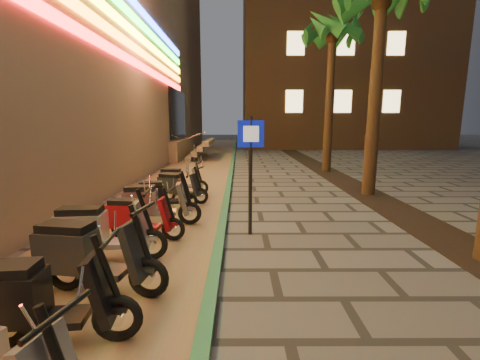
{
  "coord_description": "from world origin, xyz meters",
  "views": [
    {
      "loc": [
        -0.53,
        -3.0,
        2.26
      ],
      "look_at": [
        -0.51,
        2.95,
        1.2
      ],
      "focal_mm": 24.0,
      "sensor_mm": 36.0,
      "label": 1
    }
  ],
  "objects_px": {
    "scooter_7": "(137,217)",
    "scooter_11": "(178,180)",
    "pedestrian_sign": "(251,160)",
    "scooter_5": "(87,254)",
    "scooter_8": "(153,203)",
    "scooter_9": "(160,195)",
    "scooter_4": "(34,300)",
    "scooter_6": "(99,231)",
    "scooter_10": "(177,186)"
  },
  "relations": [
    {
      "from": "pedestrian_sign",
      "to": "scooter_11",
      "type": "xyz_separation_m",
      "value": [
        -2.16,
        3.73,
        -1.08
      ]
    },
    {
      "from": "scooter_8",
      "to": "scooter_11",
      "type": "relative_size",
      "value": 1.1
    },
    {
      "from": "scooter_8",
      "to": "scooter_10",
      "type": "height_order",
      "value": "scooter_8"
    },
    {
      "from": "scooter_8",
      "to": "scooter_9",
      "type": "distance_m",
      "value": 1.09
    },
    {
      "from": "scooter_6",
      "to": "scooter_5",
      "type": "bearing_deg",
      "value": -80.31
    },
    {
      "from": "scooter_5",
      "to": "scooter_4",
      "type": "bearing_deg",
      "value": -83.41
    },
    {
      "from": "scooter_8",
      "to": "scooter_10",
      "type": "distance_m",
      "value": 2.18
    },
    {
      "from": "pedestrian_sign",
      "to": "scooter_5",
      "type": "height_order",
      "value": "pedestrian_sign"
    },
    {
      "from": "scooter_4",
      "to": "scooter_6",
      "type": "distance_m",
      "value": 2.04
    },
    {
      "from": "scooter_6",
      "to": "scooter_11",
      "type": "height_order",
      "value": "scooter_6"
    },
    {
      "from": "scooter_4",
      "to": "scooter_10",
      "type": "xyz_separation_m",
      "value": [
        0.28,
        6.08,
        -0.05
      ]
    },
    {
      "from": "pedestrian_sign",
      "to": "scooter_5",
      "type": "xyz_separation_m",
      "value": [
        -2.24,
        -2.3,
        -1.0
      ]
    },
    {
      "from": "scooter_5",
      "to": "scooter_7",
      "type": "height_order",
      "value": "scooter_5"
    },
    {
      "from": "scooter_7",
      "to": "scooter_9",
      "type": "bearing_deg",
      "value": 94.37
    },
    {
      "from": "scooter_7",
      "to": "scooter_11",
      "type": "bearing_deg",
      "value": 93.21
    },
    {
      "from": "scooter_8",
      "to": "scooter_9",
      "type": "bearing_deg",
      "value": 89.05
    },
    {
      "from": "scooter_7",
      "to": "scooter_8",
      "type": "relative_size",
      "value": 0.89
    },
    {
      "from": "pedestrian_sign",
      "to": "scooter_9",
      "type": "xyz_separation_m",
      "value": [
        -2.23,
        1.64,
        -1.09
      ]
    },
    {
      "from": "pedestrian_sign",
      "to": "scooter_11",
      "type": "distance_m",
      "value": 4.45
    },
    {
      "from": "scooter_7",
      "to": "scooter_10",
      "type": "relative_size",
      "value": 1.0
    },
    {
      "from": "scooter_4",
      "to": "scooter_10",
      "type": "relative_size",
      "value": 1.12
    },
    {
      "from": "scooter_8",
      "to": "scooter_6",
      "type": "bearing_deg",
      "value": -107.16
    },
    {
      "from": "scooter_7",
      "to": "scooter_11",
      "type": "relative_size",
      "value": 0.98
    },
    {
      "from": "scooter_11",
      "to": "scooter_4",
      "type": "bearing_deg",
      "value": -85.78
    },
    {
      "from": "pedestrian_sign",
      "to": "scooter_10",
      "type": "distance_m",
      "value": 3.55
    },
    {
      "from": "pedestrian_sign",
      "to": "scooter_10",
      "type": "bearing_deg",
      "value": 115.92
    },
    {
      "from": "scooter_6",
      "to": "scooter_4",
      "type": "bearing_deg",
      "value": -89.16
    },
    {
      "from": "scooter_6",
      "to": "scooter_11",
      "type": "bearing_deg",
      "value": 80.83
    },
    {
      "from": "scooter_8",
      "to": "scooter_10",
      "type": "xyz_separation_m",
      "value": [
        0.13,
        2.17,
        -0.05
      ]
    },
    {
      "from": "scooter_7",
      "to": "scooter_10",
      "type": "distance_m",
      "value": 3.05
    },
    {
      "from": "scooter_7",
      "to": "scooter_9",
      "type": "xyz_separation_m",
      "value": [
        -0.01,
        1.95,
        -0.0
      ]
    },
    {
      "from": "scooter_9",
      "to": "scooter_11",
      "type": "xyz_separation_m",
      "value": [
        0.07,
        2.09,
        0.01
      ]
    },
    {
      "from": "scooter_8",
      "to": "pedestrian_sign",
      "type": "bearing_deg",
      "value": -20.65
    },
    {
      "from": "scooter_6",
      "to": "scooter_7",
      "type": "relative_size",
      "value": 1.16
    },
    {
      "from": "scooter_5",
      "to": "scooter_9",
      "type": "relative_size",
      "value": 1.2
    },
    {
      "from": "scooter_8",
      "to": "scooter_11",
      "type": "xyz_separation_m",
      "value": [
        -0.03,
        3.18,
        -0.05
      ]
    },
    {
      "from": "pedestrian_sign",
      "to": "scooter_8",
      "type": "distance_m",
      "value": 2.43
    },
    {
      "from": "scooter_5",
      "to": "scooter_11",
      "type": "distance_m",
      "value": 6.03
    },
    {
      "from": "scooter_11",
      "to": "scooter_8",
      "type": "bearing_deg",
      "value": -84.24
    },
    {
      "from": "scooter_6",
      "to": "scooter_9",
      "type": "height_order",
      "value": "scooter_6"
    },
    {
      "from": "scooter_4",
      "to": "scooter_5",
      "type": "bearing_deg",
      "value": 82.26
    },
    {
      "from": "scooter_10",
      "to": "scooter_8",
      "type": "bearing_deg",
      "value": -75.79
    },
    {
      "from": "pedestrian_sign",
      "to": "scooter_9",
      "type": "bearing_deg",
      "value": 133.24
    },
    {
      "from": "scooter_7",
      "to": "scooter_9",
      "type": "relative_size",
      "value": 1.0
    },
    {
      "from": "scooter_7",
      "to": "pedestrian_sign",
      "type": "bearing_deg",
      "value": 11.92
    },
    {
      "from": "scooter_10",
      "to": "scooter_11",
      "type": "distance_m",
      "value": 1.02
    },
    {
      "from": "scooter_10",
      "to": "scooter_11",
      "type": "bearing_deg",
      "value": 116.62
    },
    {
      "from": "scooter_8",
      "to": "scooter_5",
      "type": "bearing_deg",
      "value": -98.29
    },
    {
      "from": "scooter_6",
      "to": "scooter_8",
      "type": "height_order",
      "value": "scooter_6"
    },
    {
      "from": "scooter_9",
      "to": "scooter_7",
      "type": "bearing_deg",
      "value": -103.64
    }
  ]
}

